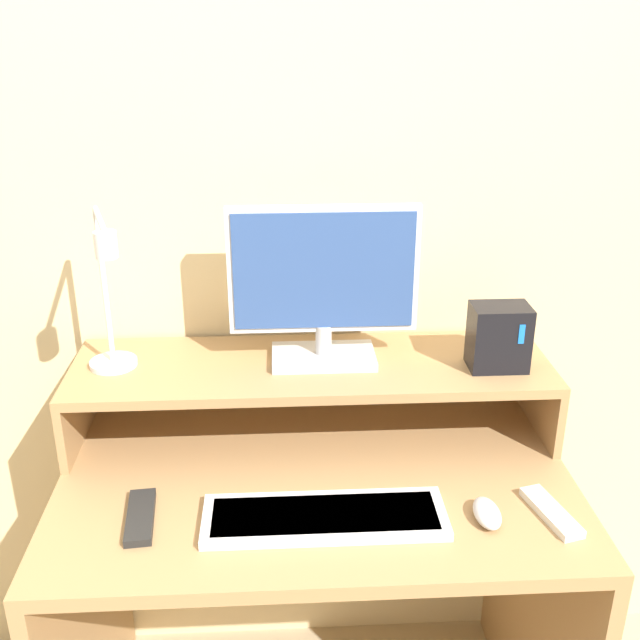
# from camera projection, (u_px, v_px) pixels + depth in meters

# --- Properties ---
(wall_back) EXTENTS (6.00, 0.05, 2.50)m
(wall_back) POSITION_uv_depth(u_px,v_px,m) (307.00, 211.00, 1.74)
(wall_back) COLOR beige
(wall_back) RESTS_ON ground_plane
(desk) EXTENTS (1.07, 0.68, 0.78)m
(desk) POSITION_uv_depth(u_px,v_px,m) (316.00, 564.00, 1.67)
(desk) COLOR #A87F51
(desk) RESTS_ON ground_plane
(monitor_shelf) EXTENTS (1.07, 0.32, 0.17)m
(monitor_shelf) POSITION_uv_depth(u_px,v_px,m) (311.00, 373.00, 1.69)
(monitor_shelf) COLOR #A87F51
(monitor_shelf) RESTS_ON desk
(monitor) EXTENTS (0.41, 0.14, 0.36)m
(monitor) POSITION_uv_depth(u_px,v_px,m) (324.00, 284.00, 1.62)
(monitor) COLOR #BCBCC1
(monitor) RESTS_ON monitor_shelf
(desk_lamp) EXTENTS (0.13, 0.25, 0.36)m
(desk_lamp) POSITION_uv_depth(u_px,v_px,m) (109.00, 306.00, 1.55)
(desk_lamp) COLOR silver
(desk_lamp) RESTS_ON monitor_shelf
(router_dock) EXTENTS (0.13, 0.09, 0.15)m
(router_dock) POSITION_uv_depth(u_px,v_px,m) (499.00, 337.00, 1.63)
(router_dock) COLOR black
(router_dock) RESTS_ON monitor_shelf
(keyboard) EXTENTS (0.47, 0.15, 0.02)m
(keyboard) POSITION_uv_depth(u_px,v_px,m) (325.00, 517.00, 1.43)
(keyboard) COLOR silver
(keyboard) RESTS_ON desk
(mouse) EXTENTS (0.05, 0.10, 0.03)m
(mouse) POSITION_uv_depth(u_px,v_px,m) (487.00, 513.00, 1.43)
(mouse) COLOR silver
(mouse) RESTS_ON desk
(remote_control) EXTENTS (0.06, 0.16, 0.02)m
(remote_control) POSITION_uv_depth(u_px,v_px,m) (140.00, 517.00, 1.43)
(remote_control) COLOR black
(remote_control) RESTS_ON desk
(remote_secondary) EXTENTS (0.08, 0.16, 0.02)m
(remote_secondary) POSITION_uv_depth(u_px,v_px,m) (551.00, 512.00, 1.44)
(remote_secondary) COLOR white
(remote_secondary) RESTS_ON desk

